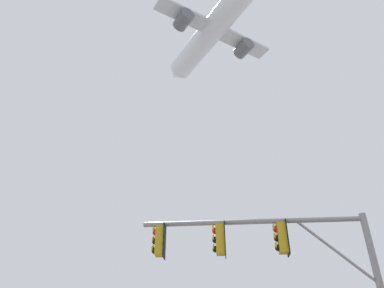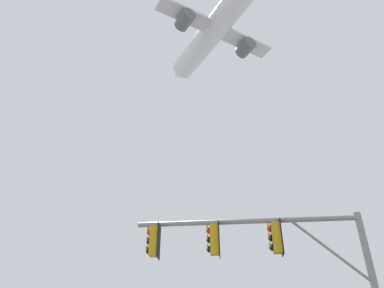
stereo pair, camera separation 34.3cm
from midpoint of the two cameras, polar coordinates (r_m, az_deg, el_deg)
name	(u,v)px [view 2 (the right image)]	position (r m, az deg, el deg)	size (l,w,h in m)	color
signal_pole_near	(270,258)	(11.44, 12.76, -16.64)	(6.70, 1.08, 5.75)	gray
airplane	(214,30)	(61.70, 3.58, 17.03)	(18.86, 24.43, 7.12)	white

